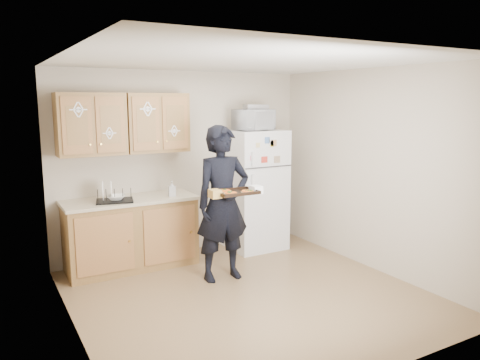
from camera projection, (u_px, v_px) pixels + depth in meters
name	position (u px, v px, depth m)	size (l,w,h in m)	color
floor	(249.00, 295.00, 5.14)	(3.60, 3.60, 0.00)	brown
ceiling	(249.00, 61.00, 4.71)	(3.60, 3.60, 0.00)	silver
wall_back	(183.00, 163.00, 6.47)	(3.60, 0.04, 2.50)	#B9AB96
wall_front	(376.00, 221.00, 3.38)	(3.60, 0.04, 2.50)	#B9AB96
wall_left	(70.00, 201.00, 4.05)	(0.04, 3.60, 2.50)	#B9AB96
wall_right	(373.00, 170.00, 5.80)	(0.04, 3.60, 2.50)	#B9AB96
refrigerator	(255.00, 190.00, 6.68)	(0.75, 0.70, 1.70)	white
base_cabinet	(131.00, 235.00, 5.92)	(1.60, 0.60, 0.86)	brown
countertop	(130.00, 200.00, 5.84)	(1.64, 0.64, 0.04)	beige
upper_cab_left	(91.00, 124.00, 5.60)	(0.80, 0.33, 0.75)	brown
upper_cab_right	(156.00, 123.00, 6.00)	(0.80, 0.33, 0.75)	brown
cereal_box	(275.00, 228.00, 7.25)	(0.20, 0.07, 0.32)	#CA9347
person	(223.00, 204.00, 5.48)	(0.67, 0.44, 1.83)	black
baking_tray	(236.00, 193.00, 5.19)	(0.45, 0.33, 0.04)	black
pizza_front_left	(231.00, 193.00, 5.07)	(0.15, 0.15, 0.02)	orange
pizza_front_right	(248.00, 191.00, 5.17)	(0.15, 0.15, 0.02)	orange
pizza_back_left	(224.00, 191.00, 5.21)	(0.15, 0.15, 0.02)	orange
microwave	(253.00, 120.00, 6.44)	(0.52, 0.35, 0.29)	white
foil_pan	(256.00, 107.00, 6.46)	(0.31, 0.22, 0.07)	#BABBC2
dish_rack	(114.00, 195.00, 5.64)	(0.43, 0.32, 0.17)	black
bowl	(116.00, 197.00, 5.66)	(0.22, 0.22, 0.05)	white
soap_bottle	(172.00, 189.00, 5.96)	(0.09, 0.09, 0.19)	white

